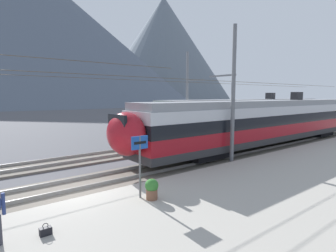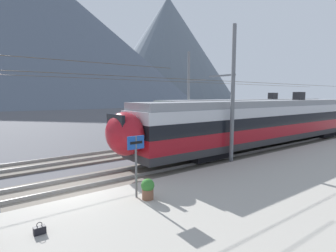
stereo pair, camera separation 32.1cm
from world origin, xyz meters
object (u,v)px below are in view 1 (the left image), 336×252
catenary_mast_far_side (188,95)px  potted_plant_platform_edge (152,188)px  train_far_track (247,115)px  platform_sign (140,153)px  train_near_platform (268,121)px  handbag_beside_passenger (46,231)px  catenary_mast_mid (232,95)px

catenary_mast_far_side → potted_plant_platform_edge: 16.47m
catenary_mast_far_side → potted_plant_platform_edge: bearing=-137.1°
catenary_mast_far_side → train_far_track: bearing=-15.7°
train_far_track → platform_sign: (-18.75, -8.65, -0.13)m
train_far_track → potted_plant_platform_edge: 20.66m
train_near_platform → handbag_beside_passenger: bearing=-166.4°
train_near_platform → handbag_beside_passenger: train_near_platform is taller
platform_sign → potted_plant_platform_edge: size_ratio=3.02×
platform_sign → handbag_beside_passenger: 4.02m
train_near_platform → platform_sign: (-14.42, -3.61, -0.14)m
handbag_beside_passenger → train_far_track: bearing=22.8°
train_near_platform → platform_sign: size_ratio=11.55×
train_near_platform → catenary_mast_far_side: bearing=109.0°
train_near_platform → train_far_track: same height
train_near_platform → catenary_mast_far_side: size_ratio=0.71×
train_far_track → catenary_mast_mid: catenary_mast_mid is taller
train_near_platform → potted_plant_platform_edge: (-14.18, -4.03, -1.44)m
train_near_platform → catenary_mast_far_side: catenary_mast_far_side is taller
train_near_platform → catenary_mast_mid: 7.19m
train_far_track → catenary_mast_far_side: bearing=164.3°
catenary_mast_far_side → train_near_platform: bearing=-71.0°
handbag_beside_passenger → potted_plant_platform_edge: bearing=5.1°
catenary_mast_mid → handbag_beside_passenger: size_ratio=110.24×
catenary_mast_mid → platform_sign: 8.27m
catenary_mast_mid → potted_plant_platform_edge: (-7.49, -2.38, -3.48)m
catenary_mast_mid → train_far_track: bearing=31.3°
train_far_track → handbag_beside_passenger: bearing=-157.2°
train_far_track → handbag_beside_passenger: 24.31m
train_near_platform → handbag_beside_passenger: size_ratio=78.25×
catenary_mast_far_side → handbag_beside_passenger: (-15.63, -11.30, -3.80)m
catenary_mast_far_side → catenary_mast_mid: bearing=-116.6°
train_far_track → platform_sign: bearing=-155.2°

